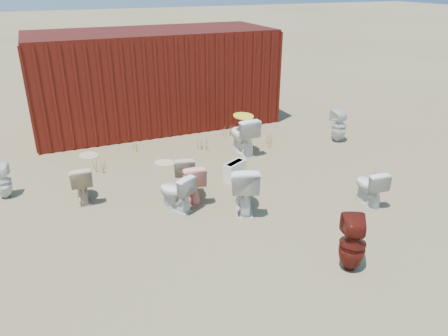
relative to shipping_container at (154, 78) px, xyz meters
name	(u,v)px	position (x,y,z in m)	size (l,w,h in m)	color
ground	(238,211)	(0.00, -5.20, -1.20)	(100.00, 100.00, 0.00)	brown
shipping_container	(154,78)	(0.00, 0.00, 0.00)	(6.00, 2.40, 2.40)	#440E0B
toilet_front_a	(176,192)	(-0.93, -4.73, -0.87)	(0.37, 0.64, 0.66)	silver
toilet_front_pink	(192,181)	(-0.55, -4.50, -0.85)	(0.40, 0.69, 0.71)	#F89B8F
toilet_front_c	(244,187)	(0.11, -5.17, -0.78)	(0.46, 0.81, 0.83)	white
toilet_front_maroon	(352,244)	(0.73, -7.21, -0.81)	(0.35, 0.36, 0.78)	#55140E
toilet_front_e	(370,186)	(2.19, -5.82, -0.88)	(0.36, 0.64, 0.65)	silver
toilet_back_a	(3,181)	(-3.60, -3.12, -0.88)	(0.28, 0.29, 0.63)	white
toilet_back_beige_left	(81,183)	(-2.34, -3.76, -0.86)	(0.38, 0.66, 0.68)	#C9B393
toilet_back_beige_right	(184,172)	(-0.55, -4.04, -0.86)	(0.38, 0.68, 0.69)	#C2AE8E
toilet_back_yellowlid	(243,135)	(1.21, -2.83, -0.78)	(0.47, 0.82, 0.84)	white
toilet_back_e	(339,126)	(3.60, -3.06, -0.82)	(0.34, 0.35, 0.77)	silver
yellow_lid	(243,116)	(1.21, -2.83, -0.35)	(0.42, 0.53, 0.03)	yellow
loose_tank	(235,171)	(0.47, -4.02, -1.02)	(0.50, 0.20, 0.35)	white
loose_lid_near	(89,156)	(-1.99, -1.70, -1.19)	(0.38, 0.49, 0.02)	#C1AF8B
loose_lid_far	(165,163)	(-0.56, -2.75, -1.19)	(0.36, 0.47, 0.02)	#C7B990
weed_clump_a	(97,165)	(-1.93, -2.62, -1.05)	(0.36, 0.36, 0.30)	olive
weed_clump_b	(203,143)	(0.46, -2.31, -1.05)	(0.32, 0.32, 0.30)	olive
weed_clump_c	(270,140)	(1.94, -2.74, -1.04)	(0.36, 0.36, 0.32)	olive
weed_clump_d	(139,144)	(-0.88, -1.70, -1.09)	(0.30, 0.30, 0.22)	olive
weed_clump_e	(229,131)	(1.38, -1.70, -1.07)	(0.34, 0.34, 0.26)	olive
weed_clump_f	(367,177)	(2.72, -5.17, -1.07)	(0.28, 0.28, 0.26)	olive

